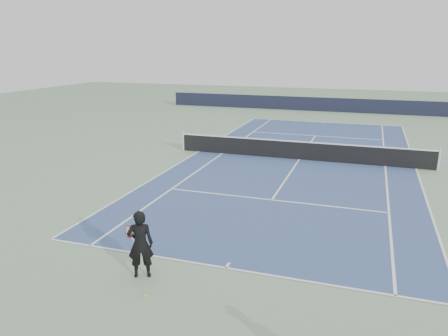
% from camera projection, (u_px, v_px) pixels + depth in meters
% --- Properties ---
extents(ground, '(80.00, 80.00, 0.00)m').
position_uv_depth(ground, '(299.00, 160.00, 22.14)').
color(ground, gray).
extents(court_surface, '(10.97, 23.77, 0.01)m').
position_uv_depth(court_surface, '(299.00, 160.00, 22.14)').
color(court_surface, '#354C7E').
rests_on(court_surface, ground).
extents(tennis_net, '(12.90, 0.10, 1.07)m').
position_uv_depth(tennis_net, '(300.00, 150.00, 22.01)').
color(tennis_net, silver).
rests_on(tennis_net, ground).
extents(windscreen_far, '(30.00, 0.25, 1.20)m').
position_uv_depth(windscreen_far, '(332.00, 105.00, 38.31)').
color(windscreen_far, black).
rests_on(windscreen_far, ground).
extents(tennis_player, '(0.85, 0.70, 1.74)m').
position_uv_depth(tennis_player, '(140.00, 244.00, 10.69)').
color(tennis_player, black).
rests_on(tennis_player, ground).
extents(tennis_ball, '(0.07, 0.07, 0.07)m').
position_uv_depth(tennis_ball, '(145.00, 296.00, 9.99)').
color(tennis_ball, yellow).
rests_on(tennis_ball, ground).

